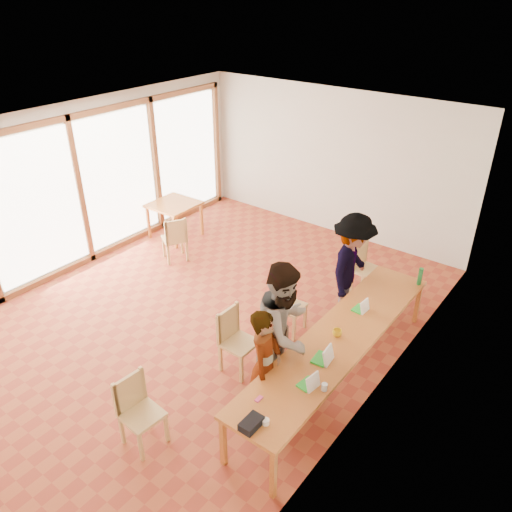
{
  "coord_description": "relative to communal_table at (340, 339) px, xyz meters",
  "views": [
    {
      "loc": [
        4.75,
        -4.78,
        4.81
      ],
      "look_at": [
        0.71,
        0.49,
        1.1
      ],
      "focal_mm": 35.0,
      "sensor_mm": 36.0,
      "label": 1
    }
  ],
  "objects": [
    {
      "name": "person_mid",
      "position": [
        -0.49,
        -0.57,
        0.26
      ],
      "size": [
        0.82,
        1.0,
        1.92
      ],
      "primitive_type": "imported",
      "rotation": [
        0.0,
        0.0,
        1.67
      ],
      "color": "gray",
      "rests_on": "ground"
    },
    {
      "name": "window_wall",
      "position": [
        -5.46,
        0.05,
        0.8
      ],
      "size": [
        0.1,
        8.0,
        3.0
      ],
      "primitive_type": "cube",
      "color": "white",
      "rests_on": "ground"
    },
    {
      "name": "communal_table",
      "position": [
        0.0,
        0.0,
        0.0
      ],
      "size": [
        0.8,
        4.0,
        0.75
      ],
      "color": "#C3792B",
      "rests_on": "ground"
    },
    {
      "name": "chair_empty",
      "position": [
        -0.76,
        2.23,
        -0.11
      ],
      "size": [
        0.49,
        0.49,
        0.51
      ],
      "rotation": [
        0.0,
        0.0,
        -0.09
      ],
      "color": "tan",
      "rests_on": "ground"
    },
    {
      "name": "side_table",
      "position": [
        -4.87,
        1.78,
        -0.03
      ],
      "size": [
        0.9,
        0.9,
        0.75
      ],
      "rotation": [
        0.0,
        0.0,
        0.03
      ],
      "color": "#C3792B",
      "rests_on": "ground"
    },
    {
      "name": "laptop_near",
      "position": [
        0.17,
        -1.01,
        0.1
      ],
      "size": [
        0.22,
        0.24,
        0.19
      ],
      "rotation": [
        0.0,
        0.0,
        -0.13
      ],
      "color": "green",
      "rests_on": "communal_table"
    },
    {
      "name": "laptop_far",
      "position": [
        -0.04,
        0.7,
        0.1
      ],
      "size": [
        0.2,
        0.22,
        0.18
      ],
      "rotation": [
        0.0,
        0.0,
        -0.07
      ],
      "color": "green",
      "rests_on": "communal_table"
    },
    {
      "name": "wall_back",
      "position": [
        -2.5,
        4.05,
        0.8
      ],
      "size": [
        6.0,
        0.1,
        3.0
      ],
      "primitive_type": "cube",
      "color": "beige",
      "rests_on": "ground"
    },
    {
      "name": "chair_mid",
      "position": [
        -1.29,
        -0.61,
        -0.13
      ],
      "size": [
        0.44,
        0.44,
        0.5
      ],
      "rotation": [
        0.0,
        0.0,
        -0.02
      ],
      "color": "tan",
      "rests_on": "ground"
    },
    {
      "name": "chair_near",
      "position": [
        -1.37,
        -2.27,
        -0.14
      ],
      "size": [
        0.46,
        0.46,
        0.49
      ],
      "rotation": [
        0.0,
        0.0,
        -0.08
      ],
      "color": "tan",
      "rests_on": "ground"
    },
    {
      "name": "chair_far",
      "position": [
        -1.24,
        0.53,
        -0.14
      ],
      "size": [
        0.46,
        0.46,
        0.49
      ],
      "rotation": [
        0.0,
        0.0,
        0.09
      ],
      "color": "tan",
      "rests_on": "ground"
    },
    {
      "name": "clear_glass",
      "position": [
        0.33,
        -0.95,
        0.09
      ],
      "size": [
        0.07,
        0.07,
        0.09
      ],
      "primitive_type": "cylinder",
      "color": "silver",
      "rests_on": "communal_table"
    },
    {
      "name": "yellow_mug",
      "position": [
        -0.04,
        -0.01,
        0.1
      ],
      "size": [
        0.16,
        0.16,
        0.1
      ],
      "primitive_type": "imported",
      "rotation": [
        0.0,
        0.0,
        -0.34
      ],
      "color": "yellow",
      "rests_on": "communal_table"
    },
    {
      "name": "person_far",
      "position": [
        -0.6,
        1.42,
        0.2
      ],
      "size": [
        0.89,
        1.27,
        1.8
      ],
      "primitive_type": "imported",
      "rotation": [
        0.0,
        0.0,
        1.78
      ],
      "color": "gray",
      "rests_on": "ground"
    },
    {
      "name": "black_pouch",
      "position": [
        0.0,
        -1.87,
        0.09
      ],
      "size": [
        0.16,
        0.26,
        0.09
      ],
      "primitive_type": "cube",
      "color": "black",
      "rests_on": "communal_table"
    },
    {
      "name": "person_near",
      "position": [
        -0.44,
        -1.03,
        0.06
      ],
      "size": [
        0.51,
        0.64,
        1.52
      ],
      "primitive_type": "imported",
      "rotation": [
        0.0,
        0.0,
        1.87
      ],
      "color": "gray",
      "rests_on": "ground"
    },
    {
      "name": "ground",
      "position": [
        -2.5,
        0.05,
        -0.7
      ],
      "size": [
        8.0,
        8.0,
        0.0
      ],
      "primitive_type": "plane",
      "color": "#9D4526",
      "rests_on": "ground"
    },
    {
      "name": "laptop_mid",
      "position": [
        0.08,
        -0.53,
        0.1
      ],
      "size": [
        0.24,
        0.27,
        0.21
      ],
      "rotation": [
        0.0,
        0.0,
        0.1
      ],
      "color": "green",
      "rests_on": "communal_table"
    },
    {
      "name": "ceiling",
      "position": [
        -2.5,
        0.05,
        2.32
      ],
      "size": [
        6.0,
        8.0,
        0.04
      ],
      "primitive_type": "cube",
      "color": "white",
      "rests_on": "wall_back"
    },
    {
      "name": "condiment_cup",
      "position": [
        0.1,
        -1.75,
        0.08
      ],
      "size": [
        0.08,
        0.08,
        0.06
      ],
      "primitive_type": "cylinder",
      "color": "white",
      "rests_on": "communal_table"
    },
    {
      "name": "pink_phone",
      "position": [
        -0.17,
        -1.52,
        0.05
      ],
      "size": [
        0.05,
        0.1,
        0.01
      ],
      "primitive_type": "cube",
      "color": "#E54783",
      "rests_on": "communal_table"
    },
    {
      "name": "wall_right",
      "position": [
        0.5,
        0.05,
        0.8
      ],
      "size": [
        0.1,
        8.0,
        3.0
      ],
      "primitive_type": "cube",
      "color": "beige",
      "rests_on": "ground"
    },
    {
      "name": "chair_spare",
      "position": [
        -4.08,
        1.03,
        -0.14
      ],
      "size": [
        0.58,
        0.58,
        0.49
      ],
      "rotation": [
        0.0,
        0.0,
        2.63
      ],
      "color": "tan",
      "rests_on": "ground"
    },
    {
      "name": "green_bottle",
      "position": [
        0.33,
        1.84,
        0.19
      ],
      "size": [
        0.07,
        0.07,
        0.28
      ],
      "primitive_type": "cylinder",
      "color": "#227435",
      "rests_on": "communal_table"
    }
  ]
}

